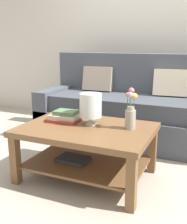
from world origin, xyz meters
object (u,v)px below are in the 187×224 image
object	(u,v)px
couch	(130,110)
book_stack_main	(65,117)
glass_hurricane_vase	(91,106)
flower_pitcher	(131,113)
coffee_table	(86,141)

from	to	relation	value
couch	book_stack_main	world-z (taller)	couch
glass_hurricane_vase	flower_pitcher	bearing A→B (deg)	2.49
coffee_table	glass_hurricane_vase	size ratio (longest dim) A/B	4.03
flower_pitcher	coffee_table	bearing A→B (deg)	-164.31
couch	coffee_table	size ratio (longest dim) A/B	1.96
glass_hurricane_vase	book_stack_main	bearing A→B (deg)	-178.67
couch	book_stack_main	distance (m)	1.17
book_stack_main	coffee_table	bearing A→B (deg)	-17.15
coffee_table	glass_hurricane_vase	world-z (taller)	glass_hurricane_vase
coffee_table	flower_pitcher	distance (m)	0.47
couch	book_stack_main	bearing A→B (deg)	-105.64
glass_hurricane_vase	coffee_table	bearing A→B (deg)	-91.95
book_stack_main	glass_hurricane_vase	distance (m)	0.29
flower_pitcher	glass_hurricane_vase	bearing A→B (deg)	-177.51
coffee_table	book_stack_main	bearing A→B (deg)	162.85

